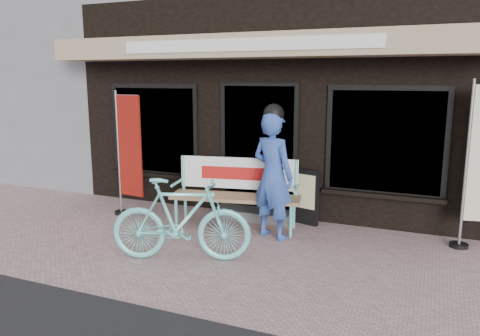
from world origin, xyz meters
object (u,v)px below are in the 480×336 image
at_px(bicycle, 181,220).
at_px(nobori_red, 128,153).
at_px(person, 273,173).
at_px(bench, 237,187).
at_px(menu_stand, 306,196).

relative_size(bicycle, nobori_red, 0.85).
height_order(person, nobori_red, nobori_red).
bearing_deg(bench, person, -31.16).
height_order(bench, nobori_red, nobori_red).
distance_m(person, bicycle, 1.55).
xyz_separation_m(person, bicycle, (-0.77, -1.28, -0.42)).
relative_size(bench, bicycle, 1.14).
height_order(nobori_red, menu_stand, nobori_red).
bearing_deg(menu_stand, bicycle, -100.64).
xyz_separation_m(bench, person, (0.67, -0.25, 0.32)).
distance_m(bicycle, nobori_red, 2.30).
relative_size(bicycle, menu_stand, 2.01).
bearing_deg(nobori_red, person, 4.28).
relative_size(person, menu_stand, 2.20).
height_order(bicycle, nobori_red, nobori_red).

